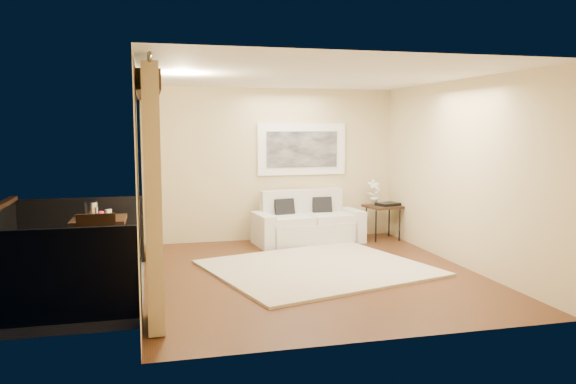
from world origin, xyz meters
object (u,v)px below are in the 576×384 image
object	(u,v)px
sofa	(307,224)
orchid	(374,192)
side_table	(383,209)
balcony_chair_far	(98,245)
bistro_table	(99,224)
balcony_chair_near	(97,251)
ice_bucket	(91,209)

from	to	relation	value
sofa	orchid	size ratio (longest dim) A/B	4.23
side_table	balcony_chair_far	distance (m)	5.11
bistro_table	balcony_chair_near	bearing A→B (deg)	-87.07
side_table	sofa	bearing A→B (deg)	176.44
balcony_chair_far	orchid	bearing A→B (deg)	-168.45
bistro_table	balcony_chair_near	world-z (taller)	balcony_chair_near
balcony_chair_near	bistro_table	bearing A→B (deg)	90.62
sofa	bistro_table	world-z (taller)	sofa
side_table	ice_bucket	distance (m)	5.05
sofa	balcony_chair_near	size ratio (longest dim) A/B	1.92
ice_bucket	orchid	bearing A→B (deg)	18.10
balcony_chair_near	sofa	bearing A→B (deg)	36.76
orchid	ice_bucket	world-z (taller)	orchid
side_table	balcony_chair_near	distance (m)	5.35
side_table	balcony_chair_near	size ratio (longest dim) A/B	0.65
balcony_chair_far	ice_bucket	bearing A→B (deg)	-90.78
sofa	side_table	size ratio (longest dim) A/B	2.97
bistro_table	ice_bucket	size ratio (longest dim) A/B	4.08
sofa	ice_bucket	bearing A→B (deg)	-163.56
balcony_chair_far	ice_bucket	world-z (taller)	ice_bucket
side_table	balcony_chair_near	xyz separation A→B (m)	(-4.68, -2.58, 0.04)
ice_bucket	balcony_chair_far	bearing A→B (deg)	-77.85
side_table	ice_bucket	bearing A→B (deg)	-164.09
balcony_chair_far	side_table	bearing A→B (deg)	-170.66
bistro_table	balcony_chair_far	size ratio (longest dim) A/B	0.89
bistro_table	balcony_chair_near	distance (m)	1.07
bistro_table	sofa	bearing A→B (deg)	25.72
bistro_table	balcony_chair_near	size ratio (longest dim) A/B	0.80
bistro_table	balcony_chair_far	bearing A→B (deg)	-88.54
bistro_table	ice_bucket	bearing A→B (deg)	127.98
ice_bucket	sofa	bearing A→B (deg)	23.07
sofa	balcony_chair_far	bearing A→B (deg)	-155.34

